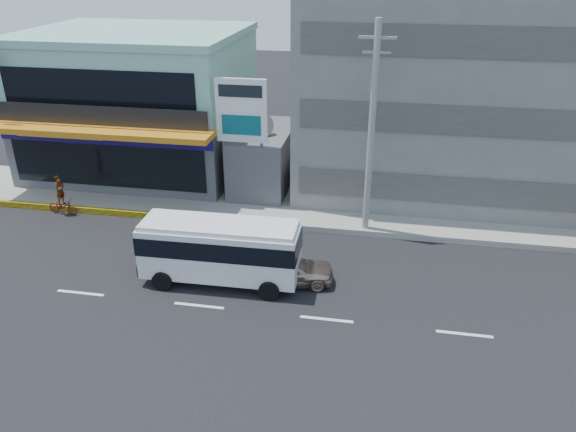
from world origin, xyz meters
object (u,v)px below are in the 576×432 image
object	(u,v)px
billboard	(242,118)
minibus	(220,247)
concrete_building	(454,62)
motorcycle_rider	(62,201)
shop_building	(141,106)
sedan	(285,269)
utility_pole_near	(371,131)
satellite_dish	(260,134)

from	to	relation	value
billboard	minibus	world-z (taller)	billboard
concrete_building	motorcycle_rider	bearing A→B (deg)	-157.35
shop_building	minibus	bearing A→B (deg)	-55.19
sedan	motorcycle_rider	world-z (taller)	motorcycle_rider
sedan	billboard	bearing A→B (deg)	15.78
billboard	minibus	bearing A→B (deg)	-83.12
billboard	sedan	world-z (taller)	billboard
shop_building	concrete_building	world-z (taller)	concrete_building
motorcycle_rider	utility_pole_near	bearing A→B (deg)	2.20
motorcycle_rider	concrete_building	bearing A→B (deg)	22.65
utility_pole_near	motorcycle_rider	world-z (taller)	utility_pole_near
motorcycle_rider	sedan	bearing A→B (deg)	-19.78
motorcycle_rider	minibus	bearing A→B (deg)	-26.08
shop_building	billboard	bearing A→B (deg)	-32.32
satellite_dish	minibus	distance (m)	9.33
concrete_building	sedan	bearing A→B (deg)	-118.77
motorcycle_rider	billboard	bearing A→B (deg)	14.69
satellite_dish	sedan	distance (m)	9.69
minibus	sedan	xyz separation A→B (m)	(2.62, 0.36, -0.94)
utility_pole_near	sedan	distance (m)	7.45
shop_building	satellite_dish	distance (m)	8.54
minibus	sedan	world-z (taller)	minibus
billboard	motorcycle_rider	bearing A→B (deg)	-165.31
satellite_dish	motorcycle_rider	bearing A→B (deg)	-156.49
satellite_dish	utility_pole_near	xyz separation A→B (m)	(6.00, -3.60, 1.57)
minibus	shop_building	bearing A→B (deg)	124.81
minibus	motorcycle_rider	world-z (taller)	minibus
shop_building	billboard	world-z (taller)	shop_building
concrete_building	satellite_dish	distance (m)	11.30
concrete_building	sedan	size ratio (longest dim) A/B	4.05
concrete_building	utility_pole_near	xyz separation A→B (m)	(-4.00, -7.60, -1.85)
shop_building	utility_pole_near	bearing A→B (deg)	-25.06
billboard	utility_pole_near	bearing A→B (deg)	-15.48
shop_building	billboard	size ratio (longest dim) A/B	1.80
shop_building	billboard	xyz separation A→B (m)	(7.50, -4.75, 0.93)
shop_building	utility_pole_near	xyz separation A→B (m)	(14.00, -6.55, 1.15)
satellite_dish	motorcycle_rider	distance (m)	10.91
shop_building	concrete_building	size ratio (longest dim) A/B	0.77
shop_building	minibus	xyz separation A→B (m)	(8.38, -12.06, -2.38)
shop_building	motorcycle_rider	bearing A→B (deg)	-103.03
sedan	concrete_building	bearing A→B (deg)	-39.71
utility_pole_near	minibus	distance (m)	8.63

